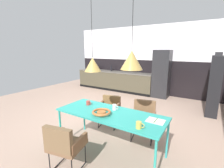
{
  "coord_description": "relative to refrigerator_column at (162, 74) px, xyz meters",
  "views": [
    {
      "loc": [
        2.51,
        -3.06,
        1.84
      ],
      "look_at": [
        0.07,
        0.81,
        0.86
      ],
      "focal_mm": 25.16,
      "sensor_mm": 36.0,
      "label": 1
    }
  ],
  "objects": [
    {
      "name": "fruit_bowl",
      "position": [
        0.1,
        -4.17,
        -0.14
      ],
      "size": [
        0.33,
        0.33,
        0.07
      ],
      "color": "#B2662D",
      "rests_on": "dining_table"
    },
    {
      "name": "back_wall_panel_upper",
      "position": [
        -0.89,
        0.36,
        1.21
      ],
      "size": [
        6.73,
        0.12,
        1.43
      ],
      "primitive_type": "cube",
      "color": "white",
      "rests_on": "back_wall_splashback_dark"
    },
    {
      "name": "armchair_near_window",
      "position": [
        -0.12,
        -4.83,
        -0.44
      ],
      "size": [
        0.57,
        0.56,
        0.79
      ],
      "rotation": [
        0.0,
        0.0,
        0.21
      ],
      "color": "brown",
      "rests_on": "ground"
    },
    {
      "name": "pendant_lamp_over_table_far",
      "position": [
        0.57,
        -4.01,
        0.76
      ],
      "size": [
        0.35,
        0.35,
        1.26
      ],
      "color": "black"
    },
    {
      "name": "kitchen_counter",
      "position": [
        -2.22,
        -0.0,
        -0.49
      ],
      "size": [
        3.81,
        0.63,
        0.88
      ],
      "color": "#484231",
      "rests_on": "ground"
    },
    {
      "name": "armchair_corner_seat",
      "position": [
        -0.39,
        -3.15,
        -0.45
      ],
      "size": [
        0.57,
        0.56,
        0.73
      ],
      "rotation": [
        0.0,
        0.0,
        3.36
      ],
      "color": "brown",
      "rests_on": "ground"
    },
    {
      "name": "mug_dark_espresso",
      "position": [
        0.18,
        -3.86,
        -0.13
      ],
      "size": [
        0.12,
        0.07,
        0.11
      ],
      "color": "white",
      "rests_on": "dining_table"
    },
    {
      "name": "ground_plane",
      "position": [
        -0.89,
        -3.17,
        -0.93
      ],
      "size": [
        9.33,
        9.33,
        0.0
      ],
      "primitive_type": "plane",
      "color": "tan"
    },
    {
      "name": "bottle_wine_green",
      "position": [
        -3.63,
        -0.19,
        0.05
      ],
      "size": [
        0.07,
        0.07,
        0.25
      ],
      "color": "black",
      "rests_on": "kitchen_counter"
    },
    {
      "name": "open_book",
      "position": [
        0.97,
        -3.92,
        -0.18
      ],
      "size": [
        0.27,
        0.21,
        0.02
      ],
      "color": "white",
      "rests_on": "dining_table"
    },
    {
      "name": "cooking_pot",
      "position": [
        -3.28,
        0.06,
        0.03
      ],
      "size": [
        0.21,
        0.21,
        0.18
      ],
      "color": "black",
      "rests_on": "kitchen_counter"
    },
    {
      "name": "mug_glass_clear",
      "position": [
        0.84,
        -4.28,
        -0.13
      ],
      "size": [
        0.13,
        0.08,
        0.1
      ],
      "color": "gold",
      "rests_on": "dining_table"
    },
    {
      "name": "bottle_vinegar_dark",
      "position": [
        -2.39,
        0.06,
        0.06
      ],
      "size": [
        0.07,
        0.07,
        0.27
      ],
      "color": "black",
      "rests_on": "kitchen_counter"
    },
    {
      "name": "back_wall_splashback_dark",
      "position": [
        -0.89,
        0.36,
        -0.22
      ],
      "size": [
        6.73,
        0.12,
        1.43
      ],
      "primitive_type": "cube",
      "color": "black",
      "rests_on": "ground"
    },
    {
      "name": "pendant_lamp_over_table_near",
      "position": [
        -0.21,
        -3.99,
        0.66
      ],
      "size": [
        0.31,
        0.31,
        1.35
      ],
      "color": "black"
    },
    {
      "name": "open_shelf_unit",
      "position": [
        1.76,
        -0.82,
        -0.03
      ],
      "size": [
        0.3,
        1.01,
        1.8
      ],
      "rotation": [
        0.0,
        0.0,
        -1.57
      ],
      "color": "black",
      "rests_on": "ground"
    },
    {
      "name": "armchair_by_stool",
      "position": [
        0.53,
        -3.25,
        -0.44
      ],
      "size": [
        0.57,
        0.56,
        0.8
      ],
      "rotation": [
        0.0,
        0.0,
        3.36
      ],
      "color": "brown",
      "rests_on": "ground"
    },
    {
      "name": "mug_wide_latte",
      "position": [
        -0.43,
        -3.9,
        -0.14
      ],
      "size": [
        0.12,
        0.08,
        0.08
      ],
      "color": "#B23D33",
      "rests_on": "dining_table"
    },
    {
      "name": "dining_table",
      "position": [
        0.18,
        -4.02,
        -0.23
      ],
      "size": [
        1.97,
        0.77,
        0.75
      ],
      "color": "teal",
      "rests_on": "ground"
    },
    {
      "name": "refrigerator_column",
      "position": [
        0.0,
        0.0,
        0.0
      ],
      "size": [
        0.62,
        0.6,
        1.86
      ],
      "primitive_type": "cube",
      "color": "#232326",
      "rests_on": "ground"
    }
  ]
}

